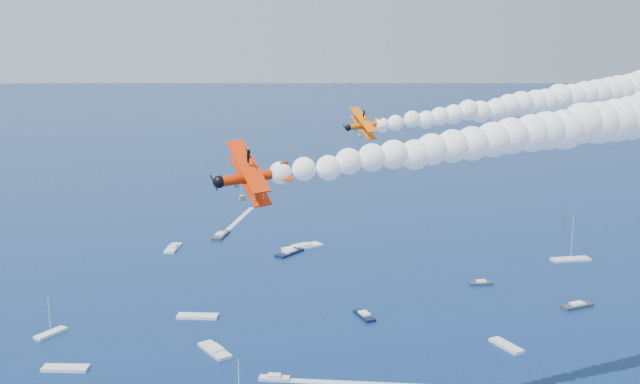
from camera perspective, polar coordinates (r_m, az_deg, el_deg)
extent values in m
cube|color=#2D323C|center=(266.03, -7.57, -3.28)|extent=(7.77, 11.94, 0.70)
cube|color=silver|center=(160.65, -3.50, -13.98)|extent=(6.64, 3.95, 0.70)
cube|color=#2F353E|center=(220.08, 12.17, -6.81)|extent=(6.86, 2.72, 0.70)
cube|color=silver|center=(180.43, 14.00, -11.27)|extent=(5.03, 9.51, 0.70)
cube|color=black|center=(243.80, -2.35, -4.64)|extent=(10.88, 10.15, 0.70)
cube|color=silver|center=(249.69, 18.53, -4.88)|extent=(12.54, 4.67, 0.70)
cube|color=white|center=(192.87, -19.80, -10.08)|extent=(7.56, 7.47, 0.70)
cube|color=black|center=(192.47, 3.41, -9.38)|extent=(3.85, 8.45, 0.70)
cube|color=silver|center=(174.55, -8.01, -11.85)|extent=(7.08, 11.11, 0.70)
cube|color=silver|center=(173.52, -18.81, -12.57)|extent=(10.25, 5.59, 0.70)
cube|color=#2D343C|center=(209.78, 18.99, -8.19)|extent=(9.35, 4.52, 0.70)
cube|color=white|center=(253.43, -11.13, -4.20)|extent=(6.58, 11.18, 0.70)
cube|color=white|center=(250.00, -1.35, -4.20)|extent=(14.61, 9.35, 0.70)
cube|color=white|center=(194.34, -9.30, -9.31)|extent=(10.82, 6.16, 0.70)
cube|color=white|center=(289.01, -6.15, -2.05)|extent=(16.51, 35.83, 0.04)
cube|color=white|center=(159.13, 4.67, -14.39)|extent=(36.63, 14.09, 0.04)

